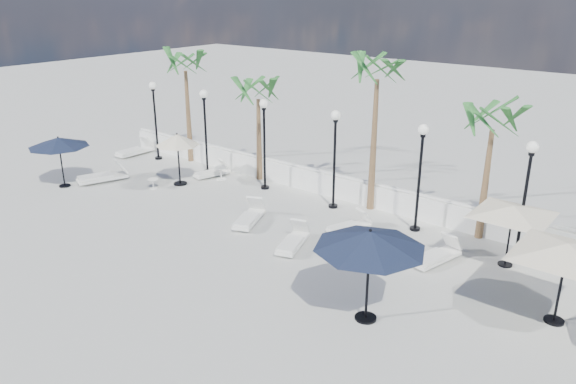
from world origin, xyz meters
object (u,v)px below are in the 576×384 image
Objects in this scene: parasol_navy_left at (59,142)px; parasol_cream_sq_a at (514,206)px; parasol_navy_mid at (370,240)px; lounger_3 at (212,172)px; lounger_5 at (349,226)px; lounger_0 at (135,150)px; lounger_6 at (436,255)px; parasol_cream_small at (177,140)px; lounger_2 at (249,217)px; lounger_4 at (293,241)px; lounger_1 at (103,176)px; parasol_cream_sq_b at (569,244)px.

parasol_cream_sq_a is (17.39, 4.45, 0.02)m from parasol_navy_left.
parasol_navy_mid is 5.60m from parasol_cream_sq_a.
lounger_5 is at bearing 6.49° from lounger_3.
parasol_navy_left reaches higher than lounger_0.
lounger_6 is 0.70× the size of parasol_navy_mid.
lounger_0 is 1.02× the size of lounger_6.
lounger_3 is 0.76× the size of parasol_cream_small.
parasol_cream_small reaches higher than lounger_2.
lounger_0 is 13.43m from lounger_4.
parasol_cream_sq_b is (18.63, 0.69, 1.95)m from lounger_1.
parasol_cream_sq_a is at bearing 4.89° from parasol_cream_small.
lounger_0 reaches higher than lounger_5.
lounger_2 is 1.04× the size of lounger_4.
lounger_1 is 1.30× the size of lounger_5.
lounger_5 is at bearing -172.25° from lounger_6.
lounger_2 is 0.46× the size of parasol_cream_sq_a.
parasol_cream_sq_b is 15.75m from parasol_cream_small.
lounger_6 is at bearing 0.11° from parasol_cream_small.
lounger_4 is at bearing -174.86° from parasol_cream_sq_b.
lounger_5 is 0.76× the size of parasol_cream_small.
lounger_3 is (3.28, 3.49, -0.06)m from lounger_1.
parasol_cream_sq_a reaches higher than lounger_3.
lounger_1 is at bearing -148.63° from lounger_5.
lounger_0 is 4.19m from lounger_1.
lounger_5 is (0.75, 2.27, -0.02)m from lounger_4.
lounger_2 is 7.42m from parasol_navy_mid.
parasol_cream_sq_b is at bearing -4.46° from lounger_6.
lounger_1 is 0.90× the size of parasol_navy_left.
lounger_3 is at bearing 0.63° from lounger_0.
lounger_0 is at bearing 161.49° from parasol_navy_mid.
lounger_4 reaches higher than lounger_3.
lounger_1 is 14.94m from lounger_6.
lounger_1 is 2.32m from parasol_navy_left.
lounger_4 is 11.65m from parasol_navy_left.
lounger_0 is 10.87m from lounger_2.
parasol_navy_left is 0.58× the size of parasol_cream_sq_a.
lounger_2 reaches higher than lounger_3.
lounger_3 is (-4.88, 2.91, -0.03)m from lounger_2.
parasol_cream_small is at bearing 52.47° from lounger_1.
parasol_cream_sq_a reaches higher than lounger_0.
parasol_cream_small is (-8.47, -0.35, 1.76)m from lounger_5.
parasol_navy_mid reaches higher than parasol_cream_small.
parasol_cream_sq_a is at bearing 13.37° from lounger_3.
lounger_2 is at bearing -132.59° from lounger_5.
parasol_cream_small is (2.93, 1.89, 1.70)m from lounger_1.
lounger_1 is 1.14× the size of lounger_6.
parasol_cream_small is (5.24, -1.61, 1.72)m from lounger_0.
lounger_3 is 0.40× the size of parasol_cream_sq_a.
lounger_3 is 11.64m from lounger_6.
lounger_6 is 4.59m from parasol_navy_mid.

